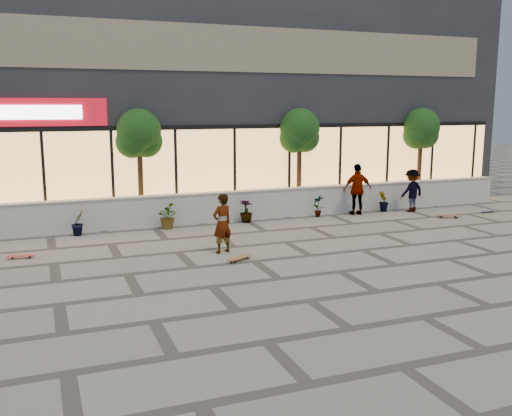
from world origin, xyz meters
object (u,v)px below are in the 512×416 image
object	(u,v)px
skater_right_near	(358,189)
skateboard_left	(21,256)
tree_mideast	(300,133)
skateboard_center	(240,258)
skateboard_right_near	(448,216)
tree_midwest	(139,136)
tree_east	(421,131)
skater_center	(222,223)
skateboard_right_far	(488,211)
skater_right_far	(412,191)

from	to	relation	value
skater_right_near	skateboard_left	size ratio (longest dim) A/B	2.67
tree_mideast	skateboard_center	world-z (taller)	tree_mideast
skateboard_center	skateboard_right_near	size ratio (longest dim) A/B	0.93
skateboard_left	tree_midwest	bearing A→B (deg)	49.21
skateboard_center	skateboard_left	xyz separation A→B (m)	(-5.37, 2.30, -0.01)
skater_right_near	skateboard_right_near	bearing A→B (deg)	154.52
skateboard_left	skateboard_center	bearing A→B (deg)	-16.92
tree_east	skater_center	size ratio (longest dim) A/B	2.37
skater_right_near	skateboard_left	world-z (taller)	skater_right_near
tree_midwest	skateboard_left	bearing A→B (deg)	-137.06
tree_midwest	skateboard_left	size ratio (longest dim) A/B	5.48
skateboard_center	skateboard_left	world-z (taller)	skateboard_center
skateboard_center	tree_midwest	bearing A→B (deg)	77.68
skateboard_center	skateboard_right_near	distance (m)	9.37
skateboard_left	skateboard_right_far	xyz separation A→B (m)	(16.46, 0.77, -0.00)
tree_midwest	skater_right_near	bearing A→B (deg)	-10.26
skateboard_right_far	skateboard_right_near	bearing A→B (deg)	-179.25
skateboard_center	skateboard_right_far	bearing A→B (deg)	-11.50
skateboard_right_far	skater_right_near	bearing A→B (deg)	155.50
tree_midwest	skater_right_near	distance (m)	8.12
tree_east	skateboard_right_far	size ratio (longest dim) A/B	5.48
skater_right_near	skateboard_right_far	world-z (taller)	skater_right_near
tree_east	skater_right_far	bearing A→B (deg)	-133.19
tree_east	skateboard_right_far	xyz separation A→B (m)	(1.13, -2.80, -2.92)
tree_east	skateboard_right_near	xyz separation A→B (m)	(-1.00, -3.15, -2.90)
tree_midwest	skater_center	distance (m)	5.54
skateboard_center	skater_center	bearing A→B (deg)	72.88
skateboard_left	skateboard_right_near	distance (m)	14.34
skateboard_right_near	tree_east	bearing A→B (deg)	95.61
skater_right_far	skateboard_right_far	size ratio (longest dim) A/B	2.27
tree_mideast	skateboard_left	xyz separation A→B (m)	(-9.84, -3.57, -2.92)
skateboard_left	skateboard_right_near	size ratio (longest dim) A/B	0.84
skateboard_right_far	tree_mideast	bearing A→B (deg)	148.57
tree_mideast	skater_right_far	distance (m)	4.82
skater_center	tree_east	bearing A→B (deg)	-173.63
tree_east	skater_right_near	bearing A→B (deg)	-159.59
skater_right_far	skateboard_left	xyz separation A→B (m)	(-13.84, -1.97, -0.74)
tree_mideast	skateboard_right_near	size ratio (longest dim) A/B	4.62
tree_midwest	skater_right_far	world-z (taller)	tree_midwest
tree_midwest	skateboard_right_far	size ratio (longest dim) A/B	5.48
tree_mideast	skater_right_far	bearing A→B (deg)	-21.78
tree_east	skater_center	world-z (taller)	tree_east
tree_mideast	skater_center	distance (m)	7.09
skateboard_right_far	skater_right_far	bearing A→B (deg)	146.88
tree_east	skater_right_far	world-z (taller)	tree_east
skateboard_center	skateboard_right_far	xyz separation A→B (m)	(11.10, 3.07, -0.01)
skateboard_center	skateboard_left	distance (m)	5.84
skateboard_center	skateboard_right_far	world-z (taller)	skateboard_center
tree_midwest	tree_east	xyz separation A→B (m)	(11.50, 0.00, 0.00)
tree_east	skateboard_center	world-z (taller)	tree_east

